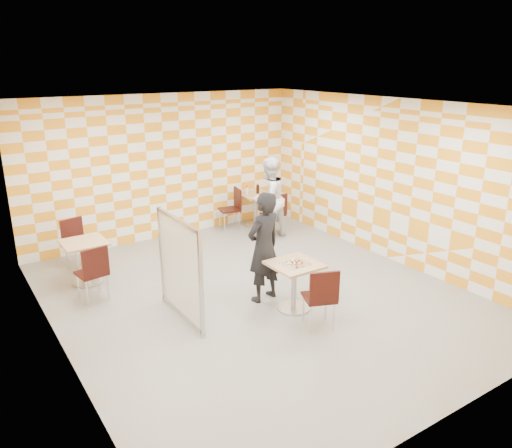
{
  "coord_description": "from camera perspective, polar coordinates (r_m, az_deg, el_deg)",
  "views": [
    {
      "loc": [
        -4.04,
        -6.06,
        3.61
      ],
      "look_at": [
        0.1,
        0.2,
        1.15
      ],
      "focal_mm": 35.0,
      "sensor_mm": 36.0,
      "label": 1
    }
  ],
  "objects": [
    {
      "name": "room_shell",
      "position": [
        8.03,
        -1.95,
        2.89
      ],
      "size": [
        7.0,
        7.0,
        7.0
      ],
      "color": "gray",
      "rests_on": "ground"
    },
    {
      "name": "main_table",
      "position": [
        7.54,
        4.4,
        -6.2
      ],
      "size": [
        0.7,
        0.7,
        0.75
      ],
      "color": "tan",
      "rests_on": "ground"
    },
    {
      "name": "second_table",
      "position": [
        11.35,
        -0.07,
        2.29
      ],
      "size": [
        0.7,
        0.7,
        0.75
      ],
      "color": "tan",
      "rests_on": "ground"
    },
    {
      "name": "empty_table",
      "position": [
        8.87,
        -18.93,
        -3.36
      ],
      "size": [
        0.7,
        0.7,
        0.75
      ],
      "color": "tan",
      "rests_on": "ground"
    },
    {
      "name": "chair_main_front",
      "position": [
        7.01,
        7.49,
        -7.98
      ],
      "size": [
        0.55,
        0.56,
        0.92
      ],
      "color": "black",
      "rests_on": "ground"
    },
    {
      "name": "chair_second_front",
      "position": [
        10.7,
        2.29,
        1.49
      ],
      "size": [
        0.44,
        0.45,
        0.92
      ],
      "color": "black",
      "rests_on": "ground"
    },
    {
      "name": "chair_second_side",
      "position": [
        11.14,
        -2.62,
        2.16
      ],
      "size": [
        0.51,
        0.5,
        0.92
      ],
      "color": "black",
      "rests_on": "ground"
    },
    {
      "name": "chair_empty_near",
      "position": [
        8.13,
        -18.08,
        -4.95
      ],
      "size": [
        0.48,
        0.49,
        0.92
      ],
      "color": "black",
      "rests_on": "ground"
    },
    {
      "name": "chair_empty_far",
      "position": [
        9.55,
        -19.88,
        -1.71
      ],
      "size": [
        0.52,
        0.52,
        0.92
      ],
      "color": "black",
      "rests_on": "ground"
    },
    {
      "name": "partition",
      "position": [
        7.23,
        -8.68,
        -5.06
      ],
      "size": [
        0.08,
        1.38,
        1.55
      ],
      "color": "white",
      "rests_on": "ground"
    },
    {
      "name": "man_dark",
      "position": [
        7.69,
        0.9,
        -2.68
      ],
      "size": [
        0.71,
        0.54,
        1.75
      ],
      "primitive_type": "imported",
      "rotation": [
        0.0,
        0.0,
        3.34
      ],
      "color": "black",
      "rests_on": "ground"
    },
    {
      "name": "man_white",
      "position": [
        10.45,
        1.48,
        2.92
      ],
      "size": [
        0.96,
        0.82,
        1.73
      ],
      "primitive_type": "imported",
      "rotation": [
        0.0,
        0.0,
        3.36
      ],
      "color": "white",
      "rests_on": "ground"
    },
    {
      "name": "pizza_on_foil",
      "position": [
        7.43,
        4.52,
        -4.43
      ],
      "size": [
        0.4,
        0.4,
        0.04
      ],
      "color": "silver",
      "rests_on": "main_table"
    },
    {
      "name": "sport_bottle",
      "position": [
        11.23,
        -1.05,
        3.86
      ],
      "size": [
        0.06,
        0.06,
        0.2
      ],
      "color": "white",
      "rests_on": "second_table"
    },
    {
      "name": "soda_bottle",
      "position": [
        11.3,
        0.2,
        4.02
      ],
      "size": [
        0.07,
        0.07,
        0.23
      ],
      "color": "black",
      "rests_on": "second_table"
    }
  ]
}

